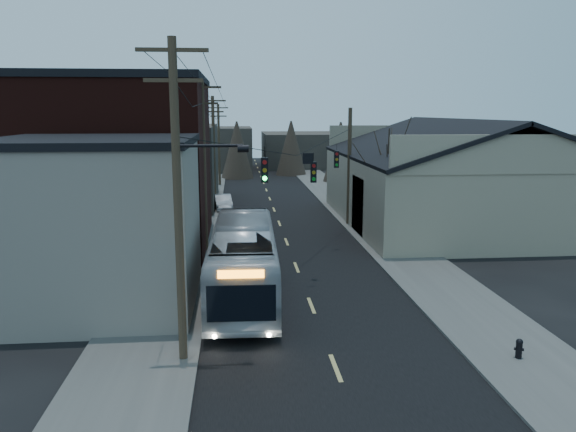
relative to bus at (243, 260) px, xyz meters
name	(u,v)px	position (x,y,z in m)	size (l,w,h in m)	color
ground	(348,399)	(2.87, -9.61, -1.66)	(160.00, 160.00, 0.00)	black
road_surface	(276,214)	(2.87, 20.39, -1.65)	(9.00, 110.00, 0.02)	black
sidewalk_left	(195,215)	(-3.63, 20.39, -1.60)	(4.00, 110.00, 0.12)	#474744
sidewalk_right	(354,212)	(9.37, 20.39, -1.60)	(4.00, 110.00, 0.12)	#474744
building_clapboard	(98,226)	(-6.13, -0.61, 1.84)	(8.00, 8.00, 7.00)	gray
building_brick	(123,166)	(-7.13, 10.39, 3.34)	(10.00, 12.00, 10.00)	black
building_left_far	(165,165)	(-6.63, 26.39, 1.84)	(9.00, 14.00, 7.00)	#322C28
warehouse	(455,187)	(15.87, 15.39, 1.04)	(16.16, 20.60, 7.73)	gray
building_far_left	(216,149)	(-3.13, 55.39, 1.34)	(10.00, 12.00, 6.00)	#322C28
building_far_right	(303,149)	(9.87, 60.39, 0.84)	(12.00, 14.00, 5.00)	#322C28
bare_tree	(388,185)	(9.37, 10.39, 1.94)	(0.40, 0.40, 7.20)	black
utility_lines	(236,160)	(-0.24, 14.53, 3.30)	(11.24, 45.28, 10.50)	#382B1E
bus	(243,260)	(0.00, 0.00, 0.00)	(2.78, 11.90, 3.31)	#A5AAB0
parked_car	(223,202)	(-1.43, 22.76, -1.02)	(1.36, 3.90, 1.28)	#B7BABF
fire_hydrant	(519,348)	(9.08, -7.65, -1.17)	(0.33, 0.23, 0.68)	black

